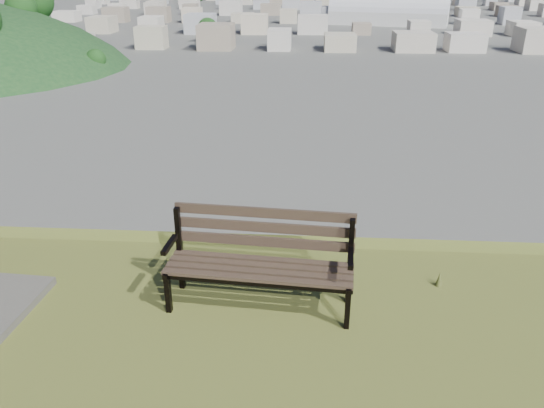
{
  "coord_description": "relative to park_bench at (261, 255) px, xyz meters",
  "views": [
    {
      "loc": [
        0.86,
        -2.0,
        28.3
      ],
      "look_at": [
        0.42,
        4.66,
        25.3
      ],
      "focal_mm": 35.0,
      "sensor_mm": 36.0,
      "label": 1
    }
  ],
  "objects": [
    {
      "name": "arena",
      "position": [
        42.41,
        294.07,
        -19.61
      ],
      "size": [
        64.3,
        39.86,
        25.25
      ],
      "rotation": [
        0.0,
        0.0,
        -0.26
      ],
      "color": "silver",
      "rests_on": "ground"
    },
    {
      "name": "park_bench",
      "position": [
        0.0,
        0.0,
        0.0
      ],
      "size": [
        1.96,
        0.77,
        1.0
      ],
      "rotation": [
        0.0,
        0.0,
        -0.08
      ],
      "color": "#413625",
      "rests_on": "hilltop_mesa"
    },
    {
      "name": "city_blocks",
      "position": [
        -0.42,
        391.67,
        -22.07
      ],
      "size": [
        395.0,
        361.0,
        7.0
      ],
      "color": "beige",
      "rests_on": "ground"
    },
    {
      "name": "city_trees",
      "position": [
        -26.82,
        316.23,
        -20.73
      ],
      "size": [
        406.52,
        387.2,
        9.98
      ],
      "color": "#392C1C",
      "rests_on": "ground"
    }
  ]
}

